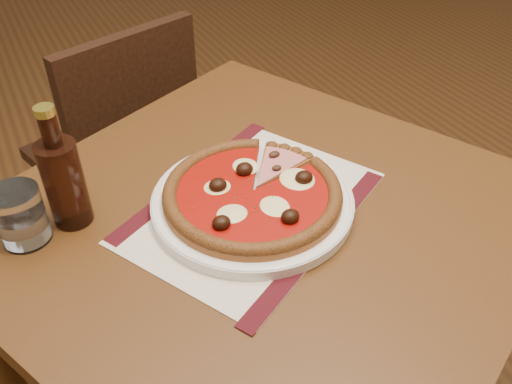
% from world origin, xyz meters
% --- Properties ---
extents(table, '(1.06, 1.06, 0.75)m').
position_xyz_m(table, '(-0.62, -0.69, 0.65)').
color(table, '#563414').
rests_on(table, ground).
extents(chair_far, '(0.48, 0.48, 0.82)m').
position_xyz_m(chair_far, '(-0.68, 0.04, 0.47)').
color(chair_far, black).
rests_on(chair_far, ground).
extents(placemat, '(0.49, 0.44, 0.00)m').
position_xyz_m(placemat, '(-0.63, -0.67, 0.75)').
color(placemat, beige).
rests_on(placemat, table).
extents(plate, '(0.33, 0.33, 0.02)m').
position_xyz_m(plate, '(-0.63, -0.67, 0.76)').
color(plate, white).
rests_on(plate, placemat).
extents(pizza, '(0.29, 0.29, 0.04)m').
position_xyz_m(pizza, '(-0.63, -0.67, 0.78)').
color(pizza, brown).
rests_on(pizza, plate).
extents(ham_slice, '(0.13, 0.11, 0.02)m').
position_xyz_m(ham_slice, '(-0.55, -0.61, 0.78)').
color(ham_slice, brown).
rests_on(ham_slice, plate).
extents(water_glass, '(0.08, 0.08, 0.09)m').
position_xyz_m(water_glass, '(-0.97, -0.58, 0.79)').
color(water_glass, white).
rests_on(water_glass, table).
extents(bottle, '(0.06, 0.06, 0.20)m').
position_xyz_m(bottle, '(-0.89, -0.57, 0.83)').
color(bottle, black).
rests_on(bottle, table).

